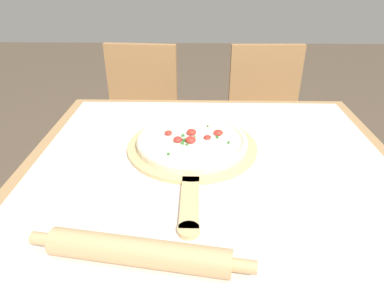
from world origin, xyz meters
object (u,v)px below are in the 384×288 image
object	(u,v)px
pizza_peel	(192,149)
chair_left	(141,117)
pizza	(192,141)
chair_right	(265,118)
rolling_pin	(139,252)

from	to	relation	value
pizza_peel	chair_left	bearing A→B (deg)	110.43
pizza	chair_left	bearing A→B (deg)	110.91
chair_right	pizza_peel	bearing A→B (deg)	-116.83
pizza	chair_left	size ratio (longest dim) A/B	0.39
pizza_peel	rolling_pin	distance (m)	0.45
rolling_pin	pizza_peel	bearing A→B (deg)	78.02
rolling_pin	chair_left	distance (m)	1.28
pizza_peel	chair_right	size ratio (longest dim) A/B	0.68
chair_left	chair_right	size ratio (longest dim) A/B	1.00
chair_right	pizza	bearing A→B (deg)	-117.39
pizza	rolling_pin	distance (m)	0.46
pizza	rolling_pin	world-z (taller)	rolling_pin
pizza_peel	chair_left	xyz separation A→B (m)	(-0.30, 0.79, -0.25)
pizza_peel	pizza	size ratio (longest dim) A/B	1.75
pizza	chair_left	distance (m)	0.87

